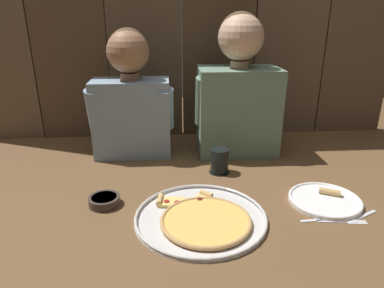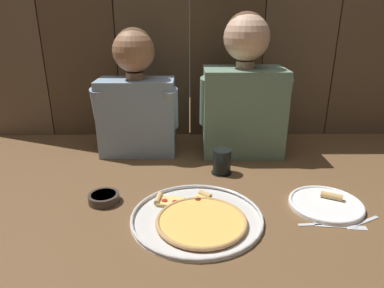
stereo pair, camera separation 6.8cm
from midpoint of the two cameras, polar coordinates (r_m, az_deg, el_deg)
name	(u,v)px [view 2 (the right image)]	position (r m, az deg, el deg)	size (l,w,h in m)	color
ground_plane	(191,202)	(1.21, 1.41, -9.71)	(3.20, 3.20, 0.00)	brown
pizza_tray	(198,218)	(1.11, 2.82, -12.22)	(0.42, 0.42, 0.03)	silver
dinner_plate	(326,204)	(1.28, 22.80, -9.18)	(0.25, 0.25, 0.03)	white
drinking_glass	(222,162)	(1.41, 6.36, -2.97)	(0.08, 0.08, 0.10)	black
dipping_bowl	(104,198)	(1.24, -12.90, -8.69)	(0.11, 0.11, 0.03)	#3D332D
table_fork	(321,224)	(1.18, 22.23, -12.19)	(0.13, 0.02, 0.01)	silver
table_knife	(341,227)	(1.19, 25.12, -12.33)	(0.16, 0.03, 0.01)	silver
table_spoon	(357,224)	(1.23, 27.27, -11.69)	(0.13, 0.08, 0.01)	silver
diner_left	(136,96)	(1.56, -8.01, 7.83)	(0.38, 0.20, 0.56)	#849EB7
diner_right	(244,91)	(1.57, 9.84, 8.65)	(0.39, 0.23, 0.63)	slate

